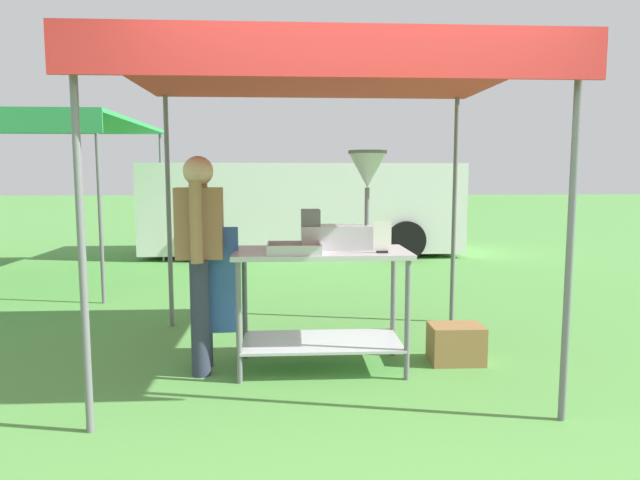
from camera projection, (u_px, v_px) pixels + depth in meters
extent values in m
plane|color=#519342|center=(314.00, 266.00, 9.12)|extent=(70.00, 70.00, 0.00)
cylinder|color=slate|center=(81.00, 240.00, 3.10)|extent=(0.04, 0.04, 2.22)
cylinder|color=slate|center=(571.00, 237.00, 3.26)|extent=(0.04, 0.04, 2.22)
cylinder|color=slate|center=(169.00, 213.00, 5.37)|extent=(0.04, 0.04, 2.22)
cylinder|color=slate|center=(454.00, 212.00, 5.53)|extent=(0.04, 0.04, 2.22)
cube|color=red|center=(320.00, 71.00, 4.19)|extent=(2.99, 2.49, 0.05)
cube|color=red|center=(334.00, 54.00, 2.98)|extent=(2.99, 0.02, 0.24)
cube|color=#B7B7BC|center=(322.00, 253.00, 4.19)|extent=(1.30, 0.65, 0.04)
cube|color=#B7B7BC|center=(321.00, 342.00, 4.27)|extent=(1.19, 0.60, 0.02)
cylinder|color=slate|center=(239.00, 323.00, 3.94)|extent=(0.04, 0.04, 0.88)
cylinder|color=slate|center=(407.00, 320.00, 4.00)|extent=(0.04, 0.04, 0.88)
cylinder|color=slate|center=(245.00, 305.00, 4.48)|extent=(0.04, 0.04, 0.88)
cylinder|color=slate|center=(393.00, 303.00, 4.55)|extent=(0.04, 0.04, 0.88)
cube|color=#B7B7BC|center=(294.00, 252.00, 4.03)|extent=(0.39, 0.32, 0.01)
cube|color=#B7B7BC|center=(294.00, 250.00, 3.88)|extent=(0.39, 0.01, 0.06)
cube|color=#B7B7BC|center=(294.00, 245.00, 4.18)|extent=(0.39, 0.01, 0.06)
cube|color=#B7B7BC|center=(268.00, 247.00, 4.02)|extent=(0.01, 0.32, 0.06)
cube|color=#B7B7BC|center=(320.00, 247.00, 4.04)|extent=(0.01, 0.32, 0.06)
torus|color=gold|center=(285.00, 249.00, 4.09)|extent=(0.11, 0.11, 0.03)
torus|color=gold|center=(286.00, 251.00, 3.97)|extent=(0.12, 0.12, 0.03)
torus|color=gold|center=(305.00, 250.00, 4.00)|extent=(0.11, 0.11, 0.03)
torus|color=gold|center=(311.00, 248.00, 4.12)|extent=(0.10, 0.10, 0.03)
torus|color=gold|center=(299.00, 249.00, 4.09)|extent=(0.11, 0.11, 0.03)
torus|color=gold|center=(274.00, 250.00, 4.00)|extent=(0.11, 0.11, 0.03)
torus|color=gold|center=(291.00, 250.00, 4.03)|extent=(0.09, 0.09, 0.03)
torus|color=gold|center=(296.00, 251.00, 3.93)|extent=(0.10, 0.10, 0.03)
torus|color=gold|center=(289.00, 248.00, 3.98)|extent=(0.11, 0.11, 0.03)
torus|color=gold|center=(314.00, 251.00, 3.95)|extent=(0.12, 0.12, 0.03)
torus|color=gold|center=(310.00, 247.00, 3.98)|extent=(0.09, 0.09, 0.03)
torus|color=gold|center=(287.00, 248.00, 3.94)|extent=(0.12, 0.12, 0.03)
torus|color=gold|center=(312.00, 249.00, 4.05)|extent=(0.12, 0.12, 0.03)
torus|color=gold|center=(275.00, 248.00, 4.11)|extent=(0.12, 0.12, 0.03)
cube|color=#B7B7BC|center=(338.00, 237.00, 4.26)|extent=(0.56, 0.28, 0.18)
cube|color=slate|center=(310.00, 217.00, 4.24)|extent=(0.14, 0.22, 0.12)
cylinder|color=slate|center=(367.00, 206.00, 4.25)|extent=(0.04, 0.04, 0.29)
cone|color=#B7B7BC|center=(367.00, 171.00, 4.22)|extent=(0.28, 0.28, 0.25)
cylinder|color=slate|center=(368.00, 152.00, 4.20)|extent=(0.29, 0.29, 0.02)
cube|color=black|center=(382.00, 252.00, 4.05)|extent=(0.08, 0.05, 0.02)
cube|color=white|center=(382.00, 236.00, 4.03)|extent=(0.13, 0.01, 0.21)
cylinder|color=#2D3347|center=(203.00, 312.00, 4.30)|extent=(0.14, 0.14, 0.86)
cylinder|color=#2D3347|center=(200.00, 318.00, 4.10)|extent=(0.14, 0.14, 0.86)
cube|color=#9E704C|center=(199.00, 223.00, 4.12)|extent=(0.35, 0.24, 0.52)
cube|color=#335BA3|center=(217.00, 280.00, 4.18)|extent=(0.32, 0.04, 0.80)
cylinder|color=#9E704C|center=(202.00, 217.00, 4.33)|extent=(0.09, 0.09, 0.58)
cylinder|color=#9E704C|center=(196.00, 222.00, 3.90)|extent=(0.09, 0.09, 0.58)
sphere|color=#DBB28E|center=(198.00, 171.00, 4.08)|extent=(0.22, 0.22, 0.22)
cube|color=olive|center=(456.00, 344.00, 4.41)|extent=(0.41, 0.29, 0.30)
cube|color=white|center=(302.00, 207.00, 10.62)|extent=(5.80, 2.02, 1.60)
cube|color=#1E2833|center=(419.00, 185.00, 10.75)|extent=(0.13, 1.62, 0.70)
cylinder|color=black|center=(385.00, 230.00, 11.74)|extent=(0.68, 0.25, 0.68)
cylinder|color=black|center=(406.00, 240.00, 9.90)|extent=(0.68, 0.25, 0.68)
cylinder|color=black|center=(213.00, 231.00, 11.46)|extent=(0.68, 0.25, 0.68)
cylinder|color=black|center=(201.00, 242.00, 9.62)|extent=(0.68, 0.25, 0.68)
cylinder|color=slate|center=(100.00, 210.00, 6.37)|extent=(0.04, 0.04, 2.17)
cylinder|color=slate|center=(162.00, 199.00, 9.49)|extent=(0.04, 0.04, 2.17)
cube|color=#2D934C|center=(32.00, 123.00, 7.73)|extent=(2.96, 3.35, 0.05)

